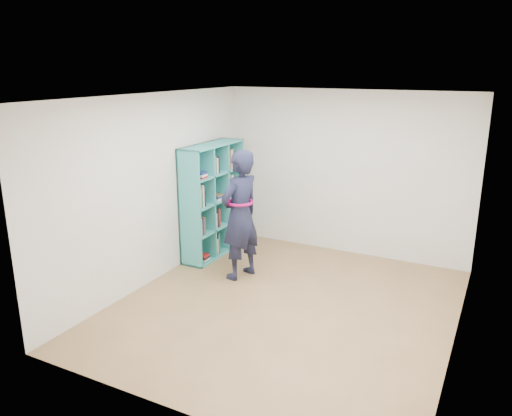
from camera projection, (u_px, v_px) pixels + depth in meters
The scene contains 9 objects.
floor at pixel (285, 307), 6.32m from camera, with size 4.50×4.50×0.00m, color brown.
ceiling at pixel (289, 97), 5.60m from camera, with size 4.50×4.50×0.00m, color white.
wall_left at pixel (153, 190), 6.84m from camera, with size 0.02×4.50×2.60m, color silver.
wall_right at pixel (466, 233), 5.08m from camera, with size 0.02×4.50×2.60m, color silver.
wall_back at pixel (344, 173), 7.88m from camera, with size 4.00×0.02×2.60m, color silver.
wall_front at pixel (175, 276), 4.04m from camera, with size 4.00×0.02×2.60m, color silver.
bookshelf at pixel (211, 201), 7.90m from camera, with size 0.39×1.34×1.79m.
person at pixel (240, 215), 6.98m from camera, with size 0.61×0.77×1.85m.
smartphone at pixel (238, 203), 7.11m from camera, with size 0.04×0.11×0.13m.
Camera 1 is at (2.29, -5.26, 2.94)m, focal length 35.00 mm.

